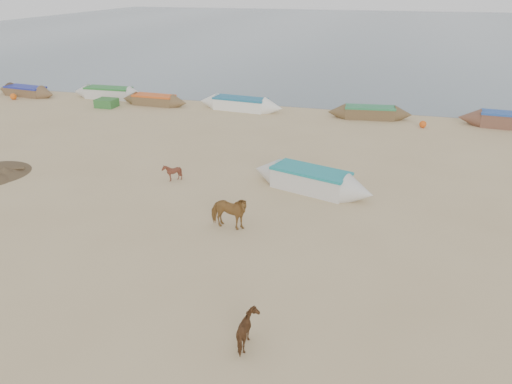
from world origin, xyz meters
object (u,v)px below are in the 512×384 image
near_canoe (311,180)px  cow_adult (229,212)px  calf_right (249,331)px  calf_front (172,172)px

near_canoe → cow_adult: bearing=-99.6°
cow_adult → near_canoe: (2.29, 4.47, -0.18)m
cow_adult → near_canoe: cow_adult is taller
calf_right → calf_front: bearing=3.9°
calf_right → near_canoe: (-0.29, 10.49, 0.03)m
calf_front → near_canoe: bearing=94.9°
cow_adult → near_canoe: bearing=-21.9°
cow_adult → near_canoe: size_ratio=0.27×
cow_adult → calf_right: (2.58, -6.03, -0.21)m
cow_adult → calf_right: bearing=-151.6°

